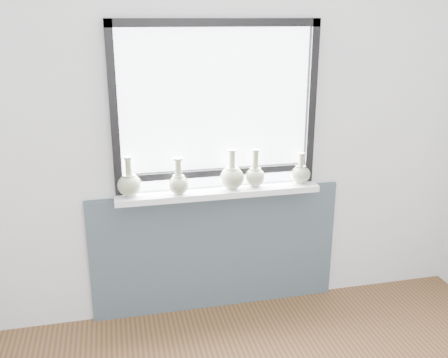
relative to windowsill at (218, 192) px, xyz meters
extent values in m
cube|color=silver|center=(0.00, 0.10, 0.42)|extent=(3.60, 0.02, 2.60)
cube|color=#3D4D55|center=(0.00, 0.07, -0.45)|extent=(1.70, 0.03, 0.86)
cube|color=white|center=(0.00, 0.00, 0.00)|extent=(1.32, 0.18, 0.04)
cube|color=black|center=(-0.62, 0.05, 0.55)|extent=(0.05, 0.06, 1.05)
cube|color=black|center=(0.62, 0.05, 0.55)|extent=(0.05, 0.06, 1.05)
cube|color=black|center=(0.00, 0.05, 1.04)|extent=(1.30, 0.06, 0.05)
cube|color=black|center=(0.00, 0.05, 0.12)|extent=(1.20, 0.05, 0.04)
cube|color=white|center=(0.00, 0.08, 0.52)|extent=(1.20, 0.01, 1.00)
cylinder|color=#989E80|center=(-0.56, 0.00, 0.02)|extent=(0.07, 0.07, 0.01)
ellipsoid|color=#989E80|center=(-0.56, 0.00, 0.09)|extent=(0.15, 0.15, 0.14)
cone|color=#989E80|center=(-0.56, 0.00, 0.14)|extent=(0.08, 0.08, 0.03)
cylinder|color=#989E80|center=(-0.56, 0.00, 0.20)|extent=(0.04, 0.04, 0.12)
cylinder|color=#989E80|center=(-0.56, 0.00, 0.26)|extent=(0.05, 0.05, 0.01)
cylinder|color=#989E80|center=(-0.26, -0.03, 0.02)|extent=(0.06, 0.06, 0.01)
ellipsoid|color=#989E80|center=(-0.26, -0.03, 0.08)|extent=(0.13, 0.13, 0.12)
cone|color=#989E80|center=(-0.26, -0.03, 0.13)|extent=(0.07, 0.07, 0.03)
cylinder|color=#989E80|center=(-0.26, -0.03, 0.18)|extent=(0.04, 0.04, 0.12)
cylinder|color=#989E80|center=(-0.26, -0.03, 0.25)|extent=(0.07, 0.07, 0.01)
cylinder|color=#989E80|center=(0.09, 0.00, 0.02)|extent=(0.07, 0.07, 0.01)
ellipsoid|color=#989E80|center=(0.09, 0.00, 0.09)|extent=(0.16, 0.16, 0.14)
cone|color=#989E80|center=(0.09, 0.00, 0.15)|extent=(0.09, 0.09, 0.03)
cylinder|color=#989E80|center=(0.09, 0.00, 0.21)|extent=(0.04, 0.04, 0.13)
cylinder|color=#989E80|center=(0.09, 0.00, 0.27)|extent=(0.06, 0.06, 0.01)
cylinder|color=#989E80|center=(0.25, 0.01, 0.02)|extent=(0.06, 0.06, 0.01)
ellipsoid|color=#989E80|center=(0.25, 0.01, 0.08)|extent=(0.13, 0.13, 0.12)
cone|color=#989E80|center=(0.25, 0.01, 0.13)|extent=(0.07, 0.07, 0.03)
cylinder|color=#989E80|center=(0.25, 0.01, 0.19)|extent=(0.04, 0.04, 0.13)
cylinder|color=#989E80|center=(0.25, 0.01, 0.26)|extent=(0.06, 0.06, 0.01)
cylinder|color=#989E80|center=(0.56, 0.01, 0.02)|extent=(0.06, 0.06, 0.01)
ellipsoid|color=#989E80|center=(0.56, 0.01, 0.08)|extent=(0.13, 0.13, 0.12)
cone|color=#989E80|center=(0.56, 0.01, 0.13)|extent=(0.07, 0.07, 0.03)
cylinder|color=#989E80|center=(0.56, 0.01, 0.17)|extent=(0.03, 0.03, 0.09)
cylinder|color=#989E80|center=(0.56, 0.01, 0.22)|extent=(0.05, 0.05, 0.01)
camera|label=1|loc=(-0.64, -2.96, 1.08)|focal=40.00mm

